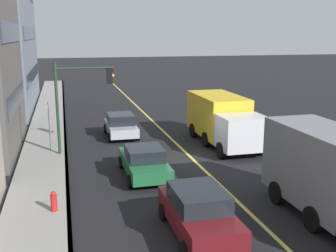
% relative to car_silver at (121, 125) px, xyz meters
% --- Properties ---
extents(ground, '(200.00, 200.00, 0.00)m').
position_rel_car_silver_xyz_m(ground, '(-6.16, -3.07, -0.77)').
color(ground, black).
extents(sidewalk_slab, '(80.00, 2.53, 0.15)m').
position_rel_car_silver_xyz_m(sidewalk_slab, '(-6.16, 4.78, -0.70)').
color(sidewalk_slab, gray).
rests_on(sidewalk_slab, ground).
extents(curb_edge, '(80.00, 0.16, 0.15)m').
position_rel_car_silver_xyz_m(curb_edge, '(-6.16, 3.60, -0.70)').
color(curb_edge, slate).
rests_on(curb_edge, ground).
extents(lane_stripe_center, '(80.00, 0.16, 0.01)m').
position_rel_car_silver_xyz_m(lane_stripe_center, '(-6.16, -3.07, -0.77)').
color(lane_stripe_center, '#D8CC4C').
rests_on(lane_stripe_center, ground).
extents(car_silver, '(3.93, 1.97, 1.52)m').
position_rel_car_silver_xyz_m(car_silver, '(0.00, 0.00, 0.00)').
color(car_silver, '#A8AAB2').
rests_on(car_silver, ground).
extents(car_maroon, '(4.28, 1.99, 1.62)m').
position_rel_car_silver_xyz_m(car_maroon, '(-14.19, -0.64, 0.05)').
color(car_maroon, '#591116').
rests_on(car_maroon, ground).
extents(car_green, '(4.40, 2.00, 1.45)m').
position_rel_car_silver_xyz_m(car_green, '(-7.97, -0.00, -0.04)').
color(car_green, '#1E6038').
rests_on(car_green, ground).
extents(truck_yellow, '(7.23, 2.66, 2.92)m').
position_rel_car_silver_xyz_m(truck_yellow, '(-3.37, -5.81, 0.80)').
color(truck_yellow, silver).
rests_on(truck_yellow, ground).
extents(truck_gray, '(7.13, 2.46, 3.31)m').
position_rel_car_silver_xyz_m(truck_gray, '(-14.48, -5.63, 0.96)').
color(truck_gray, silver).
rests_on(truck_gray, ground).
extents(traffic_light_mast, '(0.28, 3.23, 5.15)m').
position_rel_car_silver_xyz_m(traffic_light_mast, '(-3.59, 2.67, 2.74)').
color(traffic_light_mast, '#1E3823').
rests_on(traffic_light_mast, ground).
extents(street_sign_post, '(0.60, 0.08, 2.90)m').
position_rel_car_silver_xyz_m(street_sign_post, '(-2.63, 4.42, 0.94)').
color(street_sign_post, slate).
rests_on(street_sign_post, ground).
extents(fire_hydrant, '(0.24, 0.24, 0.94)m').
position_rel_car_silver_xyz_m(fire_hydrant, '(-11.37, 4.12, -0.31)').
color(fire_hydrant, red).
rests_on(fire_hydrant, ground).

